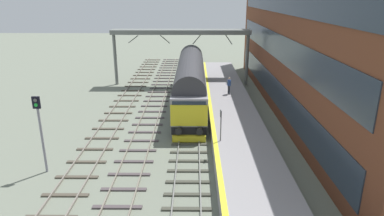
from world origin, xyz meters
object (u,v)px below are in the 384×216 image
signal_post_mid (40,126)px  platform_number_sign (221,121)px  waiting_passenger (229,84)px  diesel_locomotive (190,80)px

signal_post_mid → platform_number_sign: 10.89m
signal_post_mid → waiting_passenger: size_ratio=2.90×
diesel_locomotive → signal_post_mid: (-8.52, -13.15, 0.46)m
diesel_locomotive → waiting_passenger: size_ratio=10.85×
platform_number_sign → waiting_passenger: size_ratio=1.27×
diesel_locomotive → platform_number_sign: size_ratio=8.55×
platform_number_sign → waiting_passenger: platform_number_sign is taller
platform_number_sign → waiting_passenger: 11.19m
platform_number_sign → diesel_locomotive: bearing=101.0°
signal_post_mid → waiting_passenger: 18.21m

